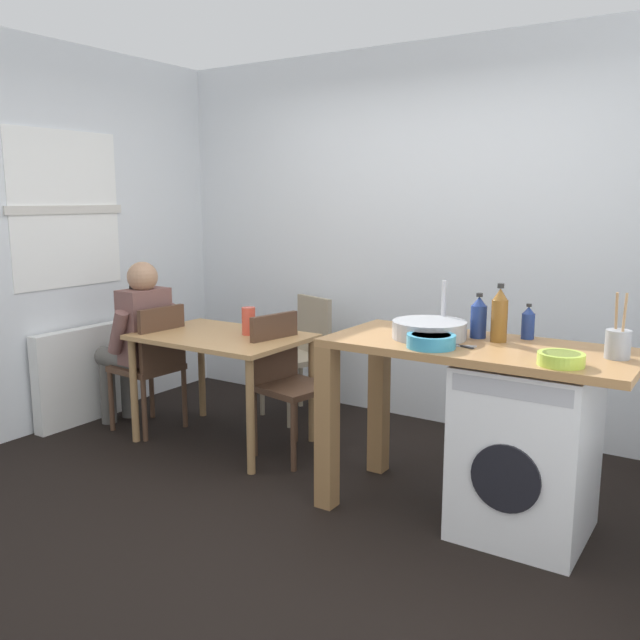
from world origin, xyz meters
TOP-DOWN VIEW (x-y plane):
  - ground_plane at (0.00, 0.00)m, footprint 5.46×5.46m
  - wall_back at (0.00, 1.75)m, footprint 4.60×0.10m
  - wall_window_side at (-2.15, 0.00)m, footprint 0.12×3.80m
  - radiator at (-2.02, 0.30)m, footprint 0.10×0.80m
  - dining_table at (-0.87, 0.53)m, footprint 1.10×0.76m
  - chair_person_seat at (-1.42, 0.43)m, footprint 0.42×0.42m
  - chair_opposite at (-0.40, 0.60)m, footprint 0.47×0.47m
  - chair_spare_by_wall at (-0.75, 1.30)m, footprint 0.51×0.51m
  - seated_person at (-1.58, 0.44)m, footprint 0.51×0.52m
  - kitchen_counter at (0.73, 0.38)m, footprint 1.50×0.68m
  - washing_machine at (1.20, 0.37)m, footprint 0.60×0.61m
  - sink_basin at (0.68, 0.38)m, footprint 0.38×0.38m
  - tap at (0.68, 0.56)m, footprint 0.02×0.02m
  - bottle_tall_green at (0.88, 0.53)m, footprint 0.08×0.08m
  - bottle_squat_brown at (1.00, 0.49)m, footprint 0.08×0.08m
  - bottle_clear_small at (1.10, 0.64)m, footprint 0.07×0.07m
  - mixing_bowl at (0.77, 0.18)m, footprint 0.24×0.24m
  - utensil_crock at (1.57, 0.43)m, footprint 0.11×0.11m
  - colander at (1.39, 0.16)m, footprint 0.20×0.20m
  - vase at (-0.72, 0.63)m, footprint 0.09×0.09m
  - scissors at (0.89, 0.28)m, footprint 0.15×0.06m

SIDE VIEW (x-z plane):
  - ground_plane at x=0.00m, z-range 0.00..0.00m
  - radiator at x=-2.02m, z-range 0.00..0.70m
  - washing_machine at x=1.20m, z-range 0.00..0.86m
  - chair_person_seat at x=-1.42m, z-range 0.06..0.96m
  - chair_opposite at x=-0.40m, z-range 0.06..0.96m
  - chair_spare_by_wall at x=-0.75m, z-range 0.06..0.96m
  - dining_table at x=-0.87m, z-range 0.27..1.01m
  - seated_person at x=-1.58m, z-range 0.07..1.27m
  - kitchen_counter at x=0.73m, z-range 0.30..1.22m
  - vase at x=-0.72m, z-range 0.74..0.92m
  - scissors at x=0.89m, z-range 0.92..0.93m
  - colander at x=1.39m, z-range 0.92..0.98m
  - mixing_bowl at x=0.77m, z-range 0.92..0.99m
  - sink_basin at x=0.68m, z-range 0.92..1.01m
  - utensil_crock at x=1.57m, z-range 0.84..1.14m
  - bottle_clear_small at x=1.10m, z-range 0.91..1.09m
  - bottle_tall_green at x=0.88m, z-range 0.91..1.14m
  - bottle_squat_brown at x=1.00m, z-range 0.91..1.20m
  - tap at x=0.68m, z-range 0.92..1.20m
  - wall_back at x=0.00m, z-range 0.00..2.70m
  - wall_window_side at x=-2.15m, z-range 0.00..2.70m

